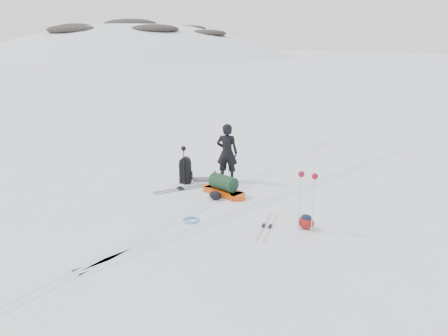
{
  "coord_description": "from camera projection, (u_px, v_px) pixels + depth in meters",
  "views": [
    {
      "loc": [
        7.54,
        -9.06,
        4.62
      ],
      "look_at": [
        0.15,
        0.11,
        0.95
      ],
      "focal_mm": 35.0,
      "sensor_mm": 36.0,
      "label": 1
    }
  ],
  "objects": [
    {
      "name": "ski_poles_black",
      "position": [
        184.0,
        153.0,
        13.48
      ],
      "size": [
        0.16,
        0.16,
        1.28
      ],
      "rotation": [
        0.0,
        0.0,
        0.01
      ],
      "color": "black",
      "rests_on": "ground"
    },
    {
      "name": "skier",
      "position": [
        227.0,
        153.0,
        13.94
      ],
      "size": [
        0.82,
        0.71,
        1.89
      ],
      "primitive_type": "imported",
      "rotation": [
        0.0,
        0.0,
        3.6
      ],
      "color": "black",
      "rests_on": "ground"
    },
    {
      "name": "ski_poles_silver",
      "position": [
        308.0,
        182.0,
        10.26
      ],
      "size": [
        0.47,
        0.21,
        1.49
      ],
      "rotation": [
        0.0,
        0.0,
        0.34
      ],
      "color": "#B3B4BA",
      "rests_on": "ground"
    },
    {
      "name": "stuff_sack",
      "position": [
        215.0,
        195.0,
        12.59
      ],
      "size": [
        0.47,
        0.43,
        0.24
      ],
      "rotation": [
        0.0,
        0.0,
        0.43
      ],
      "color": "black",
      "rests_on": "ground"
    },
    {
      "name": "ground",
      "position": [
        218.0,
        199.0,
        12.62
      ],
      "size": [
        200.0,
        200.0,
        0.0
      ],
      "primitive_type": "plane",
      "color": "white",
      "rests_on": "ground"
    },
    {
      "name": "ski_tracks",
      "position": [
        252.0,
        195.0,
        12.91
      ],
      "size": [
        3.38,
        17.97,
        0.01
      ],
      "color": "silver",
      "rests_on": "ground"
    },
    {
      "name": "touring_skis_white",
      "position": [
        267.0,
        227.0,
        10.8
      ],
      "size": [
        0.83,
        1.65,
        0.06
      ],
      "rotation": [
        0.0,
        0.0,
        -1.2
      ],
      "color": "#B8B9BF",
      "rests_on": "ground"
    },
    {
      "name": "pulk_sled",
      "position": [
        223.0,
        187.0,
        12.94
      ],
      "size": [
        1.6,
        0.6,
        0.6
      ],
      "rotation": [
        0.0,
        0.0,
        -0.08
      ],
      "color": "#BF420B",
      "rests_on": "ground"
    },
    {
      "name": "expedition_rucksack",
      "position": [
        187.0,
        171.0,
        13.89
      ],
      "size": [
        0.73,
        0.85,
        0.86
      ],
      "rotation": [
        0.0,
        0.0,
        0.43
      ],
      "color": "black",
      "rests_on": "ground"
    },
    {
      "name": "thermos_pair",
      "position": [
        218.0,
        175.0,
        14.33
      ],
      "size": [
        0.23,
        0.2,
        0.27
      ],
      "rotation": [
        0.0,
        0.0,
        -0.11
      ],
      "color": "#515358",
      "rests_on": "ground"
    },
    {
      "name": "small_daypack",
      "position": [
        306.0,
        222.0,
        10.7
      ],
      "size": [
        0.47,
        0.38,
        0.36
      ],
      "rotation": [
        0.0,
        0.0,
        -0.17
      ],
      "color": "maroon",
      "rests_on": "ground"
    },
    {
      "name": "rope_coil",
      "position": [
        191.0,
        220.0,
        11.16
      ],
      "size": [
        0.54,
        0.54,
        0.05
      ],
      "rotation": [
        0.0,
        0.0,
        -0.28
      ],
      "color": "#5DB4E2",
      "rests_on": "ground"
    },
    {
      "name": "touring_skis_grey",
      "position": [
        180.0,
        189.0,
        13.4
      ],
      "size": [
        0.95,
        1.63,
        0.06
      ],
      "rotation": [
        0.0,
        0.0,
        1.12
      ],
      "color": "gray",
      "rests_on": "ground"
    }
  ]
}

